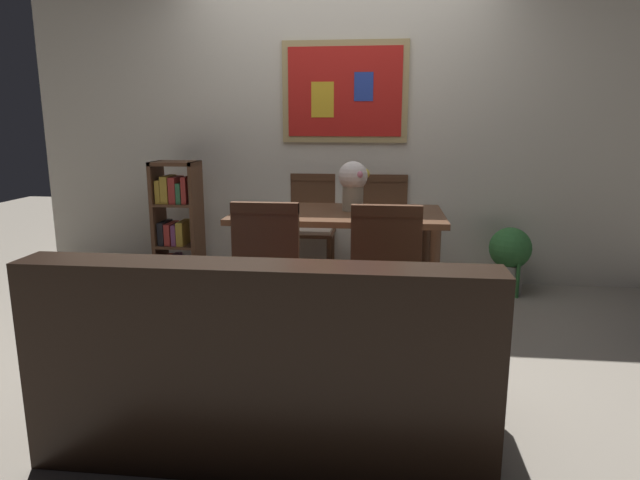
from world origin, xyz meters
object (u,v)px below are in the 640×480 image
dining_chair_near_left (269,263)px  flower_vase (353,182)px  dining_chair_far_right (384,221)px  dining_chair_far_left (312,219)px  potted_ivy (510,256)px  bookshelf (177,228)px  tv_remote (371,212)px  dining_chair_near_right (385,268)px  leather_couch (270,368)px  dining_table (338,226)px

dining_chair_near_left → flower_vase: bearing=61.7°
dining_chair_far_right → flower_vase: flower_vase is taller
dining_chair_far_left → potted_ivy: (1.60, -0.18, -0.23)m
bookshelf → tv_remote: bookshelf is taller
dining_chair_near_right → bookshelf: bearing=143.3°
potted_ivy → flower_vase: bearing=-157.3°
dining_chair_near_right → tv_remote: (-0.10, 0.71, 0.20)m
leather_couch → tv_remote: bearing=76.5°
dining_chair_far_left → dining_chair_far_right: 0.61m
dining_chair_near_left → dining_chair_near_right: size_ratio=1.00×
dining_chair_far_right → potted_ivy: bearing=-9.5°
dining_chair_near_right → leather_couch: bearing=-119.1°
leather_couch → bookshelf: bookshelf is taller
bookshelf → flower_vase: size_ratio=2.98×
dining_chair_far_right → dining_chair_near_left: bearing=-113.9°
dining_chair_near_left → tv_remote: dining_chair_near_left is taller
dining_table → dining_chair_near_right: (0.33, -0.77, -0.09)m
dining_table → flower_vase: (0.10, 0.07, 0.30)m
dining_chair_far_right → dining_chair_near_right: bearing=-89.6°
dining_chair_far_left → bookshelf: bookshelf is taller
dining_table → tv_remote: tv_remote is taller
dining_chair_far_left → dining_chair_near_left: size_ratio=1.00×
dining_chair_near_left → leather_couch: bearing=-78.5°
dining_table → dining_chair_near_left: (-0.34, -0.74, -0.09)m
dining_chair_near_right → potted_ivy: (0.98, 1.34, -0.23)m
dining_chair_near_right → dining_chair_near_left: bearing=178.0°
dining_chair_near_left → bookshelf: 1.62m
dining_chair_near_left → leather_couch: size_ratio=0.51×
dining_chair_far_right → flower_vase: 0.81m
dining_chair_far_right → tv_remote: (-0.09, -0.80, 0.20)m
dining_chair_near_right → tv_remote: size_ratio=6.37×
flower_vase → potted_ivy: bearing=22.7°
dining_chair_far_right → flower_vase: size_ratio=2.63×
bookshelf → tv_remote: size_ratio=7.20×
dining_chair_far_left → tv_remote: 0.98m
dining_chair_far_left → dining_chair_near_left: 1.51m
tv_remote → leather_couch: bearing=-103.5°
dining_chair_near_left → potted_ivy: (1.65, 1.32, -0.23)m
dining_chair_far_left → dining_chair_far_right: size_ratio=1.00×
dining_chair_far_left → potted_ivy: dining_chair_far_left is taller
leather_couch → flower_vase: (0.26, 1.71, 0.62)m
dining_chair_far_right → potted_ivy: 1.03m
dining_chair_near_right → bookshelf: (-1.70, 1.27, -0.05)m
bookshelf → potted_ivy: 2.69m
tv_remote → flower_vase: bearing=135.8°
leather_couch → tv_remote: leather_couch is taller
dining_table → dining_chair_far_left: size_ratio=1.59×
dining_chair_near_left → dining_chair_near_right: bearing=-2.0°
leather_couch → dining_chair_far_left: bearing=93.1°
bookshelf → flower_vase: flower_vase is taller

